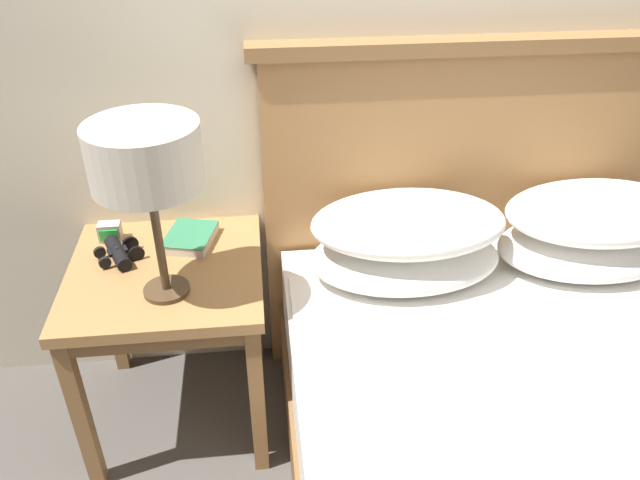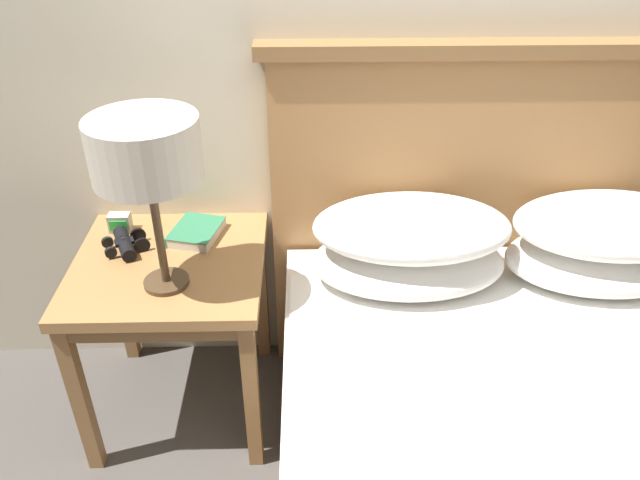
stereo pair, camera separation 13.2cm
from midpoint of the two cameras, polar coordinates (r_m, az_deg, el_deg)
wall_back at (r=1.96m, az=6.71°, el=20.88°), size 8.00×0.06×2.60m
nightstand at (r=1.99m, az=-11.63°, el=-3.86°), size 0.58×0.58×0.61m
bed at (r=1.86m, az=21.43°, el=-17.95°), size 1.51×1.80×1.20m
table_lamp at (r=1.64m, az=-13.45°, el=7.73°), size 0.29×0.29×0.51m
book_on_nightstand at (r=2.04m, az=-9.49°, el=0.70°), size 0.18×0.21×0.04m
binoculars_pair at (r=2.02m, az=-15.61°, el=-0.35°), size 0.16×0.16×0.05m
alarm_clock at (r=2.12m, az=-16.16°, el=1.50°), size 0.07×0.05×0.06m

